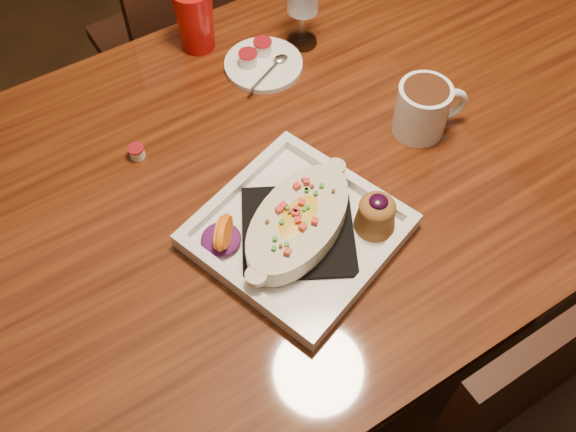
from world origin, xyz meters
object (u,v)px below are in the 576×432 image
table (339,171)px  plate (304,226)px  chair_far (198,46)px  coffee_mug (424,107)px  saucer (262,63)px  red_tumbler (195,19)px

table → plate: 0.26m
chair_far → coffee_mug: bearing=100.9°
saucer → red_tumbler: (-0.08, 0.12, 0.06)m
chair_far → saucer: bearing=85.9°
saucer → red_tumbler: size_ratio=1.18×
chair_far → plate: size_ratio=2.56×
saucer → red_tumbler: bearing=122.0°
chair_far → plate: (-0.18, -0.77, 0.27)m
chair_far → coffee_mug: size_ratio=7.00×
chair_far → red_tumbler: (-0.11, -0.27, 0.31)m
table → coffee_mug: bearing=-22.9°
chair_far → saucer: 0.47m
coffee_mug → red_tumbler: red_tumbler is taller
table → plate: size_ratio=4.12×
plate → saucer: 0.41m
saucer → table: bearing=-83.4°
chair_far → coffee_mug: 0.76m
table → chair_far: 0.65m
saucer → red_tumbler: 0.16m
plate → chair_far: bearing=58.7°
chair_far → plate: chair_far is taller
plate → red_tumbler: 0.51m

